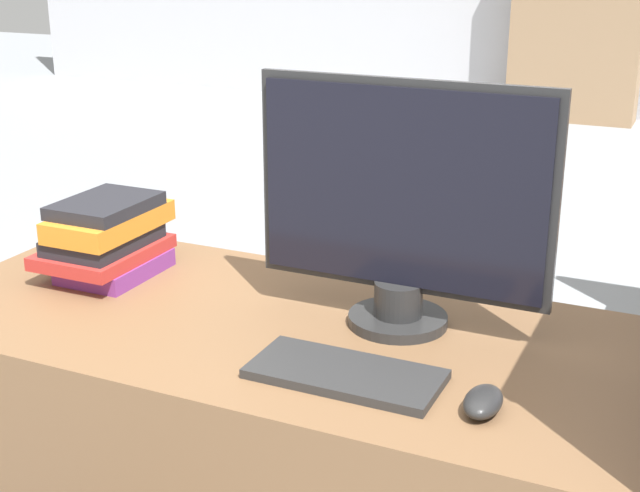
{
  "coord_description": "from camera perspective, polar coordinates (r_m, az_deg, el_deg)",
  "views": [
    {
      "loc": [
        0.72,
        -1.04,
        1.42
      ],
      "look_at": [
        0.11,
        0.29,
        0.91
      ],
      "focal_mm": 50.0,
      "sensor_mm": 36.0,
      "label": 1
    }
  ],
  "objects": [
    {
      "name": "monitor",
      "position": [
        1.61,
        5.24,
        2.6
      ],
      "size": [
        0.56,
        0.19,
        0.46
      ],
      "color": "#282828",
      "rests_on": "desk"
    },
    {
      "name": "keyboard",
      "position": [
        1.48,
        1.64,
        -8.18
      ],
      "size": [
        0.32,
        0.15,
        0.02
      ],
      "color": "#2D2D2D",
      "rests_on": "desk"
    },
    {
      "name": "desk",
      "position": [
        1.87,
        -2.62,
        -15.17
      ],
      "size": [
        1.43,
        0.65,
        0.73
      ],
      "color": "brown",
      "rests_on": "ground_plane"
    },
    {
      "name": "book_stack",
      "position": [
        1.95,
        -13.43,
        0.5
      ],
      "size": [
        0.2,
        0.28,
        0.17
      ],
      "color": "#7A3384",
      "rests_on": "desk"
    },
    {
      "name": "bookshelf_far",
      "position": [
        7.56,
        16.22,
        13.98
      ],
      "size": [
        1.01,
        0.32,
        1.67
      ],
      "color": "#9E7A56",
      "rests_on": "ground_plane"
    },
    {
      "name": "mouse",
      "position": [
        1.4,
        10.4,
        -9.77
      ],
      "size": [
        0.06,
        0.1,
        0.04
      ],
      "color": "#262626",
      "rests_on": "desk"
    }
  ]
}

